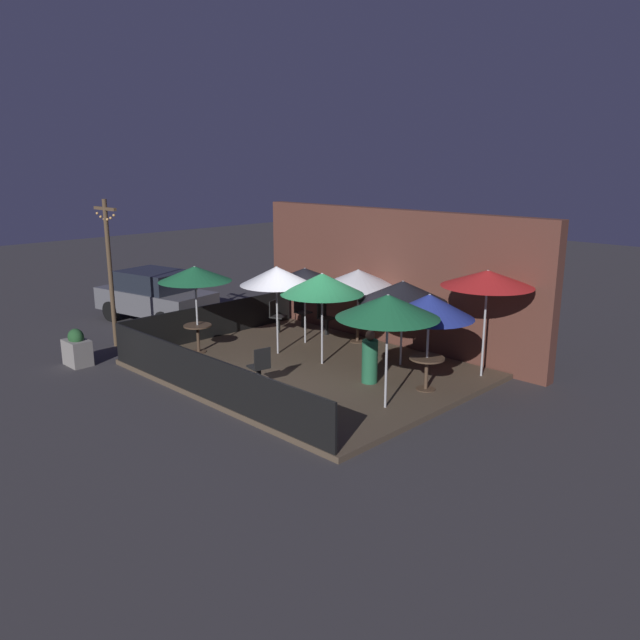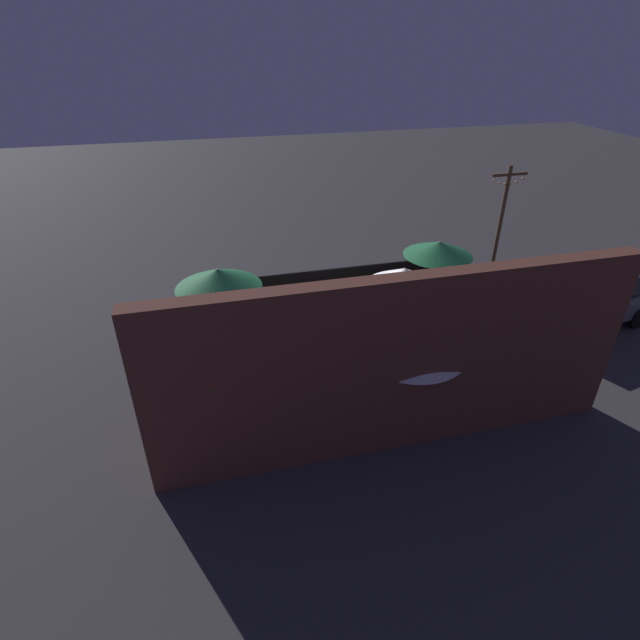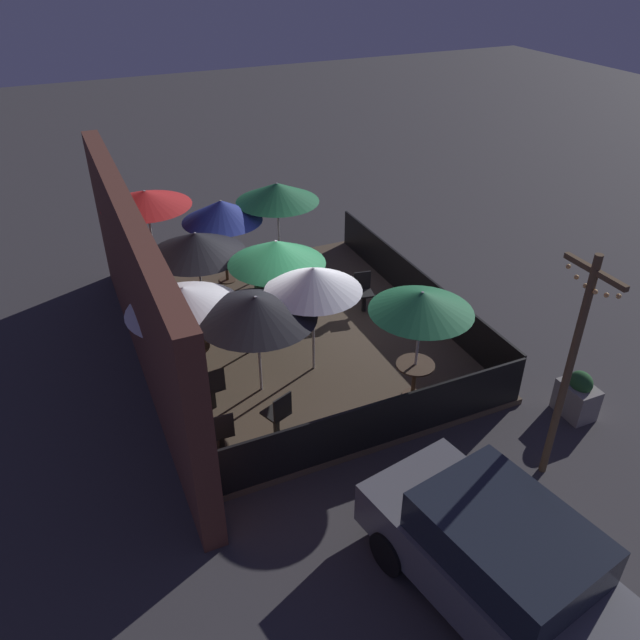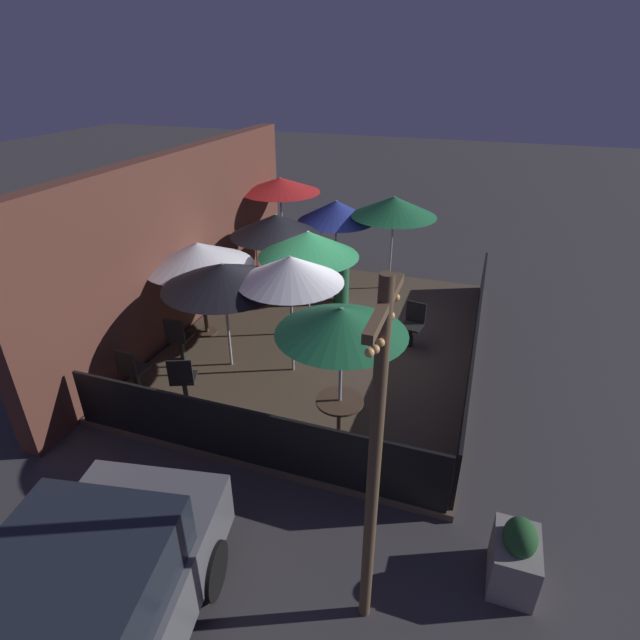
% 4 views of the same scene
% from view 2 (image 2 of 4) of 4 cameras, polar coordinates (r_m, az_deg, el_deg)
% --- Properties ---
extents(ground_plane, '(60.00, 60.00, 0.00)m').
position_cam_2_polar(ground_plane, '(12.88, 2.94, -3.99)').
color(ground_plane, '#383538').
extents(patio_deck, '(7.65, 5.97, 0.12)m').
position_cam_2_polar(patio_deck, '(12.85, 2.95, -3.77)').
color(patio_deck, brown).
rests_on(patio_deck, ground_plane).
extents(building_wall, '(9.25, 0.36, 3.73)m').
position_cam_2_polar(building_wall, '(9.36, 8.93, -5.36)').
color(building_wall, brown).
rests_on(building_wall, ground_plane).
extents(fence_front, '(7.45, 0.05, 0.95)m').
position_cam_2_polar(fence_front, '(15.02, -0.23, 4.05)').
color(fence_front, black).
rests_on(fence_front, patio_deck).
extents(fence_side_left, '(0.05, 5.77, 0.95)m').
position_cam_2_polar(fence_side_left, '(14.01, 17.97, 0.35)').
color(fence_side_left, black).
rests_on(fence_side_left, patio_deck).
extents(patio_umbrella_0, '(2.20, 2.20, 2.01)m').
position_cam_2_polar(patio_umbrella_0, '(10.08, 10.50, -2.44)').
color(patio_umbrella_0, '#B2B2B7').
rests_on(patio_umbrella_0, patio_deck).
extents(patio_umbrella_1, '(1.92, 1.92, 2.12)m').
position_cam_2_polar(patio_umbrella_1, '(10.79, -10.82, 0.43)').
color(patio_umbrella_1, '#B2B2B7').
rests_on(patio_umbrella_1, patio_deck).
extents(patio_umbrella_2, '(1.85, 1.85, 2.26)m').
position_cam_2_polar(patio_umbrella_2, '(13.79, 13.39, 7.94)').
color(patio_umbrella_2, '#B2B2B7').
rests_on(patio_umbrella_2, patio_deck).
extents(patio_umbrella_3, '(2.01, 2.01, 2.25)m').
position_cam_2_polar(patio_umbrella_3, '(11.43, 3.35, 3.54)').
color(patio_umbrella_3, '#B2B2B7').
rests_on(patio_umbrella_3, patio_deck).
extents(patio_umbrella_4, '(2.13, 2.13, 2.08)m').
position_cam_2_polar(patio_umbrella_4, '(10.10, -2.18, -1.42)').
color(patio_umbrella_4, '#B2B2B7').
rests_on(patio_umbrella_4, patio_deck).
extents(patio_umbrella_5, '(2.19, 2.19, 2.07)m').
position_cam_2_polar(patio_umbrella_5, '(11.26, 12.79, 1.46)').
color(patio_umbrella_5, '#B2B2B7').
rests_on(patio_umbrella_5, patio_deck).
extents(patio_umbrella_6, '(2.05, 2.05, 2.33)m').
position_cam_2_polar(patio_umbrella_6, '(11.94, -11.59, 4.70)').
color(patio_umbrella_6, '#B2B2B7').
rests_on(patio_umbrella_6, patio_deck).
extents(patio_umbrella_7, '(1.85, 1.85, 2.27)m').
position_cam_2_polar(patio_umbrella_7, '(12.04, 9.57, 4.82)').
color(patio_umbrella_7, '#B2B2B7').
rests_on(patio_umbrella_7, patio_deck).
extents(patio_umbrella_8, '(2.07, 2.07, 2.48)m').
position_cam_2_polar(patio_umbrella_8, '(9.16, -12.67, -2.55)').
color(patio_umbrella_8, '#B2B2B7').
rests_on(patio_umbrella_8, patio_deck).
extents(dining_table_0, '(0.77, 0.77, 0.72)m').
position_cam_2_polar(dining_table_0, '(10.78, 9.90, -7.84)').
color(dining_table_0, '#4C3828').
rests_on(dining_table_0, patio_deck).
extents(dining_table_1, '(0.76, 0.76, 0.73)m').
position_cam_2_polar(dining_table_1, '(11.48, -10.21, -5.15)').
color(dining_table_1, '#4C3828').
rests_on(dining_table_1, patio_deck).
extents(dining_table_2, '(0.72, 0.72, 0.73)m').
position_cam_2_polar(dining_table_2, '(14.41, 12.69, 2.45)').
color(dining_table_2, '#4C3828').
rests_on(dining_table_2, patio_deck).
extents(patio_chair_0, '(0.52, 0.52, 0.94)m').
position_cam_2_polar(patio_chair_0, '(12.44, 17.98, -3.52)').
color(patio_chair_0, black).
rests_on(patio_chair_0, patio_deck).
extents(patio_chair_1, '(0.44, 0.44, 0.95)m').
position_cam_2_polar(patio_chair_1, '(11.33, 15.04, -6.62)').
color(patio_chair_1, black).
rests_on(patio_chair_1, patio_deck).
extents(patio_chair_2, '(0.47, 0.47, 0.92)m').
position_cam_2_polar(patio_chair_2, '(13.90, -0.25, 1.86)').
color(patio_chair_2, black).
rests_on(patio_chair_2, patio_deck).
extents(patio_chair_3, '(0.41, 0.41, 0.90)m').
position_cam_2_polar(patio_chair_3, '(11.79, 20.41, -6.28)').
color(patio_chair_3, black).
rests_on(patio_chair_3, patio_deck).
extents(patron_0, '(0.46, 0.46, 1.21)m').
position_cam_2_polar(patron_0, '(12.00, -4.87, -3.15)').
color(patron_0, '#236642').
rests_on(patron_0, patio_deck).
extents(planter_box, '(0.71, 0.50, 0.94)m').
position_cam_2_polar(planter_box, '(17.21, 13.68, 6.08)').
color(planter_box, gray).
rests_on(planter_box, ground_plane).
extents(light_post, '(1.10, 0.12, 3.99)m').
position_cam_2_polar(light_post, '(15.82, 19.84, 10.05)').
color(light_post, brown).
rests_on(light_post, ground_plane).
extents(parked_car_0, '(4.15, 2.37, 1.62)m').
position_cam_2_polar(parked_car_0, '(15.69, 28.26, 2.39)').
color(parked_car_0, '#5B5B60').
rests_on(parked_car_0, ground_plane).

